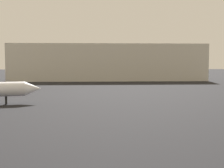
{
  "coord_description": "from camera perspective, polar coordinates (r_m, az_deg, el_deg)",
  "views": [
    {
      "loc": [
        -3.73,
        -11.42,
        8.98
      ],
      "look_at": [
        0.38,
        52.38,
        4.25
      ],
      "focal_mm": 52.58,
      "sensor_mm": 36.0,
      "label": 1
    }
  ],
  "objects": [
    {
      "name": "terminal_building",
      "position": [
        144.25,
        -0.74,
        3.79
      ],
      "size": [
        83.86,
        18.93,
        15.73
      ],
      "primitive_type": "cube",
      "color": "beige",
      "rests_on": "ground_plane"
    }
  ]
}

